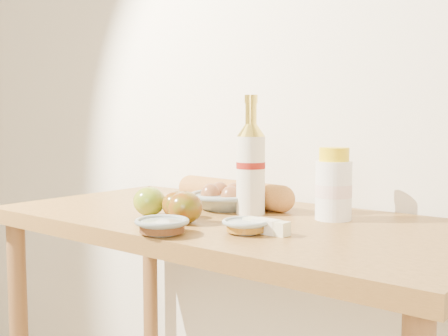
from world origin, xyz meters
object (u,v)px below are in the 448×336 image
at_px(bourbon_bottle, 251,166).
at_px(baguette, 232,192).
at_px(cream_bottle, 334,186).
at_px(egg_bowl, 226,199).
at_px(table, 232,266).

bearing_deg(bourbon_bottle, baguette, 167.14).
distance_m(cream_bottle, egg_bowl, 0.30).
bearing_deg(table, egg_bowl, 135.82).
xyz_separation_m(table, baguette, (-0.11, 0.14, 0.16)).
relative_size(table, baguette, 2.84).
height_order(table, egg_bowl, egg_bowl).
xyz_separation_m(bourbon_bottle, cream_bottle, (0.20, 0.06, -0.04)).
relative_size(bourbon_bottle, cream_bottle, 1.73).
bearing_deg(cream_bottle, baguette, 161.11).
relative_size(table, egg_bowl, 5.99).
bearing_deg(cream_bottle, egg_bowl, 173.40).
height_order(bourbon_bottle, egg_bowl, bourbon_bottle).
distance_m(table, cream_bottle, 0.32).
distance_m(table, baguette, 0.24).
relative_size(table, cream_bottle, 7.05).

